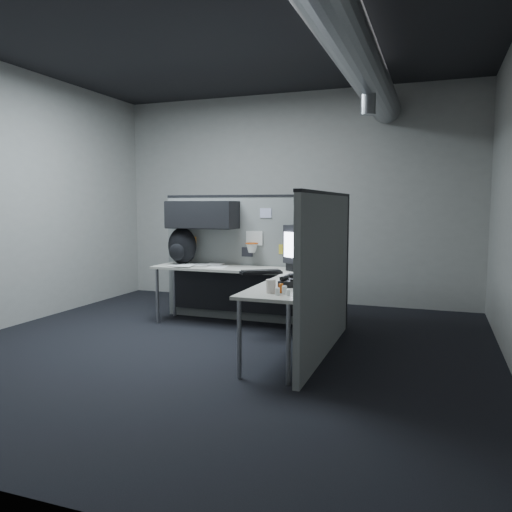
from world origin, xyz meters
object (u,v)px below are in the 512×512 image
at_px(keyboard, 261,272).
at_px(backpack, 182,246).
at_px(phone, 290,282).
at_px(monitor, 311,247).
at_px(desk, 254,282).

relative_size(keyboard, backpack, 1.00).
bearing_deg(backpack, phone, -16.46).
distance_m(monitor, backpack, 1.74).
xyz_separation_m(phone, backpack, (-1.82, 1.21, 0.20)).
height_order(desk, monitor, monitor).
xyz_separation_m(keyboard, phone, (0.55, -0.72, 0.02)).
distance_m(desk, keyboard, 0.23).
bearing_deg(phone, backpack, 157.10).
distance_m(desk, monitor, 0.78).
bearing_deg(keyboard, phone, -42.78).
bearing_deg(desk, phone, -51.06).
distance_m(desk, phone, 1.10).
xyz_separation_m(monitor, keyboard, (-0.47, -0.42, -0.26)).
height_order(phone, backpack, backpack).
bearing_deg(backpack, keyboard, -3.83).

